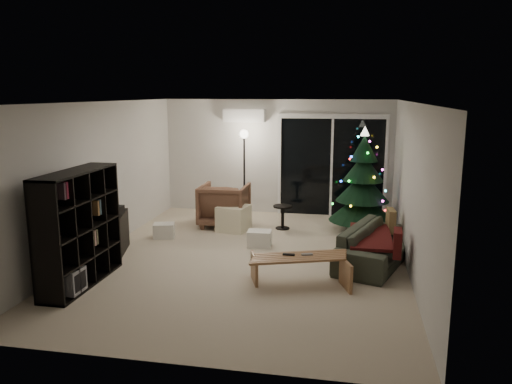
# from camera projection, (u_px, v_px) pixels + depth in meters

# --- Properties ---
(room) EXTENTS (6.50, 7.51, 2.60)m
(room) POSITION_uv_depth(u_px,v_px,m) (287.00, 182.00, 9.22)
(room) COLOR beige
(room) RESTS_ON ground
(bookshelf) EXTENTS (0.94, 1.65, 1.61)m
(bookshelf) POSITION_uv_depth(u_px,v_px,m) (66.00, 228.00, 6.91)
(bookshelf) COLOR black
(bookshelf) RESTS_ON floor
(media_cabinet) EXTENTS (0.67, 1.13, 0.66)m
(media_cabinet) POSITION_uv_depth(u_px,v_px,m) (111.00, 235.00, 8.25)
(media_cabinet) COLOR black
(media_cabinet) RESTS_ON floor
(stereo) EXTENTS (0.34, 0.40, 0.14)m
(stereo) POSITION_uv_depth(u_px,v_px,m) (110.00, 211.00, 8.17)
(stereo) COLOR black
(stereo) RESTS_ON media_cabinet
(armchair) EXTENTS (0.93, 0.95, 0.86)m
(armchair) POSITION_uv_depth(u_px,v_px,m) (224.00, 205.00, 10.00)
(armchair) COLOR brown
(armchair) RESTS_ON floor
(ottoman) EXTENTS (0.64, 0.64, 0.49)m
(ottoman) POSITION_uv_depth(u_px,v_px,m) (234.00, 218.00, 9.68)
(ottoman) COLOR beige
(ottoman) RESTS_ON floor
(cardboard_box_a) EXTENTS (0.44, 0.37, 0.27)m
(cardboard_box_a) POSITION_uv_depth(u_px,v_px,m) (164.00, 231.00, 9.22)
(cardboard_box_a) COLOR white
(cardboard_box_a) RESTS_ON floor
(cardboard_box_b) EXTENTS (0.43, 0.33, 0.28)m
(cardboard_box_b) POSITION_uv_depth(u_px,v_px,m) (259.00, 239.00, 8.69)
(cardboard_box_b) COLOR white
(cardboard_box_b) RESTS_ON floor
(side_table) EXTENTS (0.43, 0.43, 0.47)m
(side_table) POSITION_uv_depth(u_px,v_px,m) (283.00, 217.00, 9.81)
(side_table) COLOR black
(side_table) RESTS_ON floor
(floor_lamp) EXTENTS (0.29, 0.29, 1.82)m
(floor_lamp) POSITION_uv_depth(u_px,v_px,m) (244.00, 176.00, 10.59)
(floor_lamp) COLOR black
(floor_lamp) RESTS_ON floor
(sofa) EXTENTS (1.40, 2.16, 0.59)m
(sofa) POSITION_uv_depth(u_px,v_px,m) (377.00, 245.00, 7.84)
(sofa) COLOR #2F3329
(sofa) RESTS_ON floor
(sofa_throw) EXTENTS (0.63, 1.45, 0.05)m
(sofa_throw) POSITION_uv_depth(u_px,v_px,m) (371.00, 236.00, 7.83)
(sofa_throw) COLOR #490A0D
(sofa_throw) RESTS_ON sofa
(cushion_a) EXTENTS (0.15, 0.39, 0.39)m
(cushion_a) POSITION_uv_depth(u_px,v_px,m) (391.00, 221.00, 8.37)
(cushion_a) COLOR olive
(cushion_a) RESTS_ON sofa
(cushion_b) EXTENTS (0.14, 0.39, 0.39)m
(cushion_b) POSITION_uv_depth(u_px,v_px,m) (397.00, 243.00, 7.12)
(cushion_b) COLOR #490A0D
(cushion_b) RESTS_ON sofa
(coffee_table) EXTENTS (1.42, 0.89, 0.42)m
(coffee_table) POSITION_uv_depth(u_px,v_px,m) (299.00, 270.00, 6.94)
(coffee_table) COLOR olive
(coffee_table) RESTS_ON floor
(remote_a) EXTENTS (0.17, 0.05, 0.02)m
(remote_a) POSITION_uv_depth(u_px,v_px,m) (289.00, 254.00, 6.92)
(remote_a) COLOR black
(remote_a) RESTS_ON coffee_table
(remote_b) EXTENTS (0.16, 0.10, 0.02)m
(remote_b) POSITION_uv_depth(u_px,v_px,m) (307.00, 254.00, 6.93)
(remote_b) COLOR slate
(remote_b) RESTS_ON coffee_table
(christmas_tree) EXTENTS (1.33, 1.33, 2.02)m
(christmas_tree) POSITION_uv_depth(u_px,v_px,m) (363.00, 180.00, 9.43)
(christmas_tree) COLOR #123720
(christmas_tree) RESTS_ON floor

